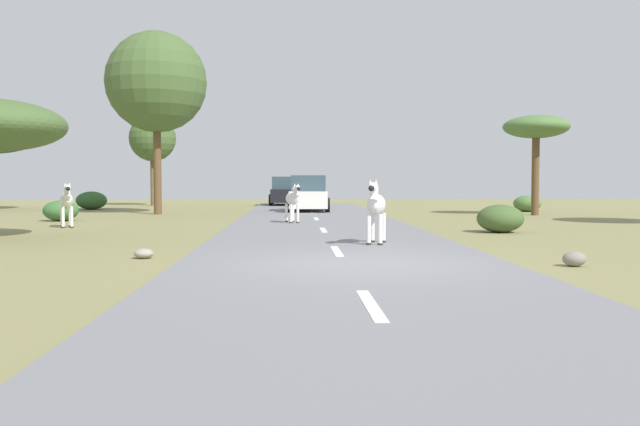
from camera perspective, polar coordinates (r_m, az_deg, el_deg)
The scene contains 17 objects.
ground_plane at distance 11.86m, azimuth 3.52°, elevation -4.55°, with size 90.00×90.00×0.00m, color olive.
road at distance 11.83m, azimuth 2.10°, elevation -4.44°, with size 6.00×64.00×0.05m, color slate.
lane_markings at distance 10.83m, azimuth 2.51°, elevation -4.95°, with size 0.16×56.00×0.01m.
zebra_0 at distance 15.39m, azimuth 4.82°, elevation 0.64°, with size 0.65×1.56×1.50m.
zebra_1 at distance 23.28m, azimuth -2.37°, elevation 1.19°, with size 0.63×1.44×1.39m.
zebra_2 at distance 23.07m, azimuth -20.93°, elevation 0.99°, with size 0.81×1.48×1.47m.
car_0 at distance 32.50m, azimuth -1.01°, elevation 1.58°, with size 2.11×4.38×1.74m.
car_1 at distance 41.15m, azimuth -2.95°, elevation 1.82°, with size 2.02×4.34×1.74m.
tree_1 at distance 31.48m, azimuth -13.87°, elevation 10.83°, with size 4.55×4.55×8.27m.
tree_3 at distance 31.02m, azimuth 18.06°, elevation 6.88°, with size 2.88×2.88×4.42m.
tree_5 at distance 42.62m, azimuth -14.18°, elevation 6.20°, with size 2.87×2.87×5.61m.
bush_0 at distance 37.38m, azimuth -19.03°, elevation 1.02°, with size 1.61×1.45×0.97m, color #2D5628.
bush_1 at distance 20.17m, azimuth 15.22°, elevation -0.46°, with size 1.37×1.23×0.82m, color #425B2D.
bush_2 at distance 34.41m, azimuth 17.37°, elevation 0.78°, with size 1.35×1.22×0.81m, color #4C7038.
bush_4 at distance 26.96m, azimuth -21.37°, elevation 0.18°, with size 1.30×1.17×0.78m, color #386633.
rock_0 at distance 13.39m, azimuth -14.90°, elevation -3.38°, with size 0.38×0.37×0.19m, color gray.
rock_1 at distance 12.56m, azimuth 20.99°, elevation -3.70°, with size 0.41×0.34×0.27m, color gray.
Camera 1 is at (-1.21, -11.70, 1.50)m, focal length 37.27 mm.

